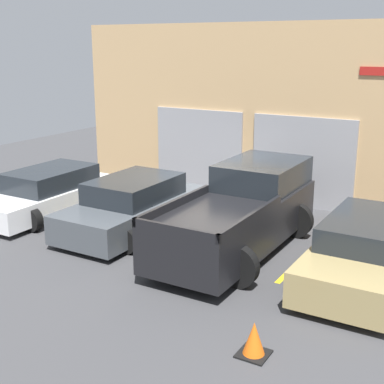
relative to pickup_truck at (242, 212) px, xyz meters
The scene contains 11 objects.
ground_plane 1.94m from the pickup_truck, 146.96° to the left, with size 28.00×28.00×0.00m, color #3D3D3F.
shophouse_building 4.79m from the pickup_truck, 109.01° to the left, with size 12.29×0.68×5.22m.
pickup_truck is the anchor object (origin of this frame).
sedan_white 5.82m from the pickup_truck, behind, with size 2.11×4.41×1.26m.
sedan_side 2.93m from the pickup_truck, ahead, with size 2.22×4.55×1.28m.
van_right 2.93m from the pickup_truck, behind, with size 2.23×4.27×1.36m.
parking_stripe_far_left 7.32m from the pickup_truck, behind, with size 0.12×2.20×0.01m, color gold.
parking_stripe_left 4.45m from the pickup_truck, behind, with size 0.12×2.20×0.01m, color gold.
parking_stripe_centre 1.72m from the pickup_truck, 169.36° to the right, with size 0.12×2.20×0.01m, color gold.
parking_stripe_right 1.72m from the pickup_truck, 10.64° to the right, with size 0.12×2.20×0.01m, color gold.
traffic_cone 4.51m from the pickup_truck, 62.09° to the right, with size 0.47×0.47×0.55m.
Camera 1 is at (6.38, -11.60, 4.60)m, focal length 50.00 mm.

